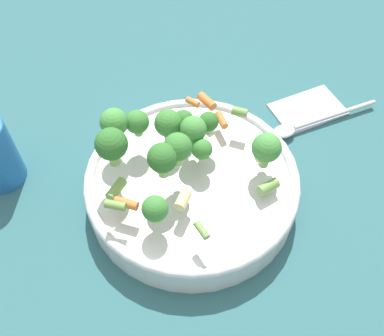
# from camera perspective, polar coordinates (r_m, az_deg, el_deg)

# --- Properties ---
(ground_plane) EXTENTS (3.00, 3.00, 0.00)m
(ground_plane) POSITION_cam_1_polar(r_m,az_deg,el_deg) (0.64, -0.00, -3.46)
(ground_plane) COLOR #2D6066
(bowl) EXTENTS (0.29, 0.29, 0.05)m
(bowl) POSITION_cam_1_polar(r_m,az_deg,el_deg) (0.61, -0.00, -2.05)
(bowl) COLOR silver
(bowl) RESTS_ON ground_plane
(pasta_salad) EXTENTS (0.24, 0.23, 0.09)m
(pasta_salad) POSITION_cam_1_polar(r_m,az_deg,el_deg) (0.57, -2.48, 3.24)
(pasta_salad) COLOR #8CB766
(pasta_salad) RESTS_ON bowl
(napkin) EXTENTS (0.13, 0.13, 0.01)m
(napkin) POSITION_cam_1_polar(r_m,az_deg,el_deg) (0.76, 14.51, 7.32)
(napkin) COLOR #B2BCC6
(napkin) RESTS_ON ground_plane
(spoon) EXTENTS (0.16, 0.12, 0.01)m
(spoon) POSITION_cam_1_polar(r_m,az_deg,el_deg) (0.73, 14.37, 5.47)
(spoon) COLOR silver
(spoon) RESTS_ON napkin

